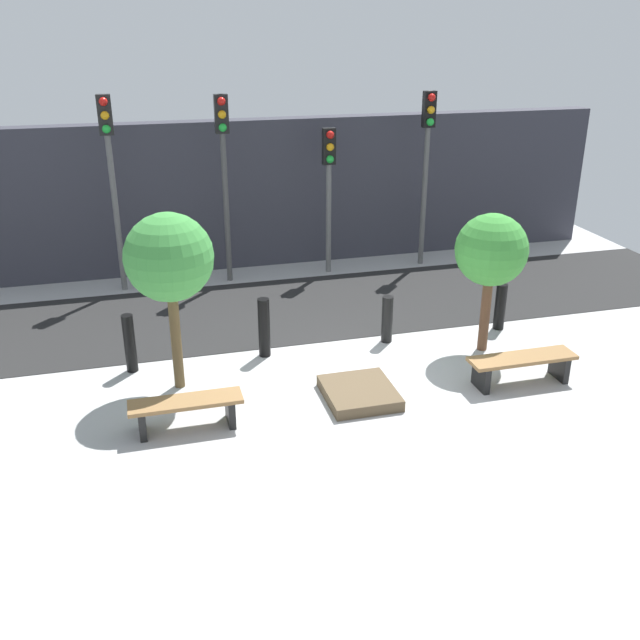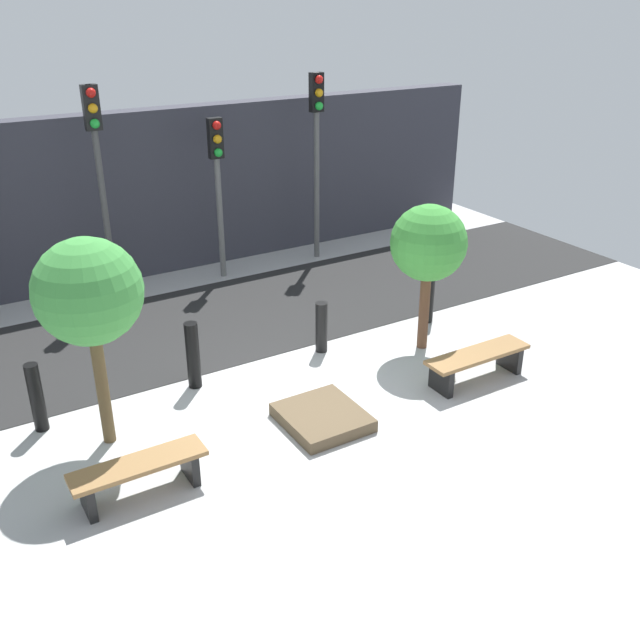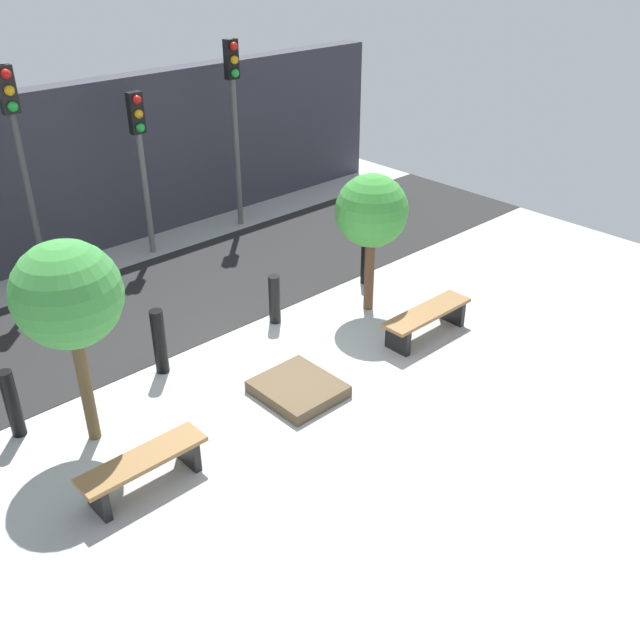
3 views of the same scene
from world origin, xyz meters
name	(u,v)px [view 3 (image 3 of 3)]	position (x,y,z in m)	size (l,w,h in m)	color
ground_plane	(286,386)	(0.00, 0.00, 0.00)	(18.00, 18.00, 0.00)	#ACACAC
road_strip	(158,303)	(0.00, 3.57, 0.01)	(18.00, 3.46, 0.01)	#242424
building_facade	(65,174)	(0.00, 6.65, 1.68)	(16.20, 0.50, 3.36)	#33333D
bench_left	(144,466)	(-2.66, -0.48, 0.33)	(1.61, 0.44, 0.47)	black
bench_right	(427,318)	(2.66, -0.48, 0.34)	(1.76, 0.47, 0.48)	black
planter_bed	(298,389)	(0.00, -0.28, 0.09)	(1.07, 1.17, 0.18)	brown
tree_behind_left_bench	(68,296)	(-2.66, 0.84, 2.14)	(1.35, 1.35, 2.84)	brown
tree_behind_right_bench	(372,212)	(2.66, 0.84, 1.82)	(1.23, 1.23, 2.46)	brown
bollard_far_left	(12,404)	(-3.38, 1.59, 0.50)	(0.19, 0.19, 1.01)	black
bollard_left	(159,342)	(-1.13, 1.59, 0.53)	(0.20, 0.20, 1.06)	black
bollard_center	(275,299)	(1.13, 1.59, 0.44)	(0.20, 0.20, 0.87)	black
bollard_right	(366,261)	(3.38, 1.59, 0.44)	(0.20, 0.20, 0.89)	black
traffic_light_mid_west	(18,142)	(-1.15, 5.59, 2.75)	(0.28, 0.27, 4.01)	#494949
traffic_light_mid_east	(140,145)	(1.15, 5.59, 2.27)	(0.28, 0.27, 3.26)	#606060
traffic_light_east	(234,102)	(3.45, 5.59, 2.72)	(0.28, 0.27, 3.96)	#555555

